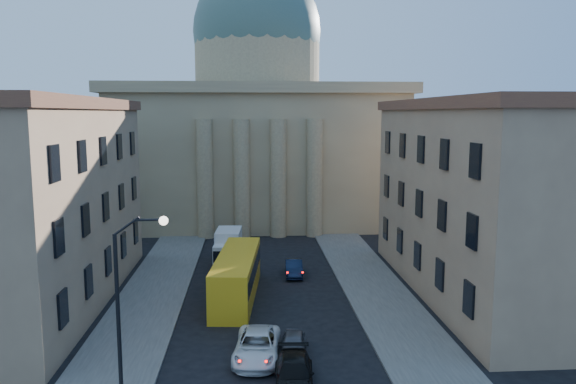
# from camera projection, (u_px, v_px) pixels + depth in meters

# --- Properties ---
(sidewalk_left) EXTENTS (5.00, 60.00, 0.15)m
(sidewalk_left) POSITION_uv_depth(u_px,v_px,m) (140.00, 319.00, 37.31)
(sidewalk_left) COLOR #4E4D48
(sidewalk_left) RESTS_ON ground
(sidewalk_right) EXTENTS (5.00, 60.00, 0.15)m
(sidewalk_right) POSITION_uv_depth(u_px,v_px,m) (391.00, 312.00, 38.46)
(sidewalk_right) COLOR #4E4D48
(sidewalk_right) RESTS_ON ground
(church) EXTENTS (68.02, 28.76, 36.60)m
(church) POSITION_uv_depth(u_px,v_px,m) (258.00, 127.00, 73.25)
(church) COLOR #8B7555
(church) RESTS_ON ground
(building_left) EXTENTS (11.60, 26.60, 14.70)m
(building_left) POSITION_uv_depth(u_px,v_px,m) (25.00, 202.00, 39.66)
(building_left) COLOR tan
(building_left) RESTS_ON ground
(building_right) EXTENTS (11.60, 26.60, 14.70)m
(building_right) POSITION_uv_depth(u_px,v_px,m) (492.00, 197.00, 41.96)
(building_right) COLOR tan
(building_right) RESTS_ON ground
(street_lamp) EXTENTS (2.62, 0.44, 8.83)m
(street_lamp) POSITION_uv_depth(u_px,v_px,m) (128.00, 289.00, 26.81)
(street_lamp) COLOR black
(street_lamp) RESTS_ON ground
(car_left_mid) EXTENTS (2.96, 5.54, 1.48)m
(car_left_mid) POSITION_uv_depth(u_px,v_px,m) (257.00, 346.00, 31.29)
(car_left_mid) COLOR white
(car_left_mid) RESTS_ON ground
(car_right_mid) EXTENTS (2.23, 4.92, 1.40)m
(car_right_mid) POSITION_uv_depth(u_px,v_px,m) (294.00, 374.00, 28.05)
(car_right_mid) COLOR black
(car_right_mid) RESTS_ON ground
(car_right_far) EXTENTS (1.83, 3.72, 1.22)m
(car_right_far) POSITION_uv_depth(u_px,v_px,m) (293.00, 344.00, 31.84)
(car_right_far) COLOR #4A4A4F
(car_right_far) RESTS_ON ground
(car_right_distant) EXTENTS (1.55, 4.09, 1.33)m
(car_right_distant) POSITION_uv_depth(u_px,v_px,m) (294.00, 268.00, 47.36)
(car_right_distant) COLOR black
(car_right_distant) RESTS_ON ground
(city_bus) EXTENTS (3.66, 11.83, 3.28)m
(city_bus) POSITION_uv_depth(u_px,v_px,m) (237.00, 275.00, 41.57)
(city_bus) COLOR gold
(city_bus) RESTS_ON ground
(box_truck) EXTENTS (2.48, 5.61, 3.02)m
(box_truck) POSITION_uv_depth(u_px,v_px,m) (228.00, 248.00, 50.96)
(box_truck) COLOR silver
(box_truck) RESTS_ON ground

